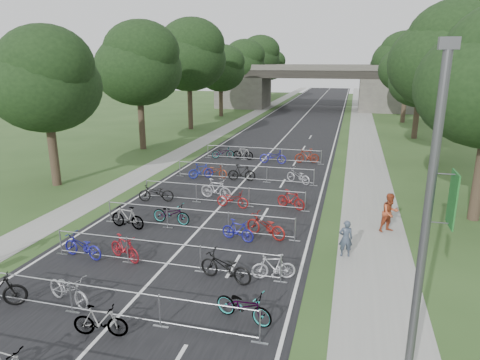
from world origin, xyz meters
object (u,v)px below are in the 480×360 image
object	(u,v)px
overpass_bridge	(312,87)
pedestrian_a	(346,239)
pedestrian_b	(390,213)
lamppost	(426,241)

from	to	relation	value
overpass_bridge	pedestrian_a	world-z (taller)	overpass_bridge
pedestrian_b	lamppost	bearing A→B (deg)	-126.88
lamppost	pedestrian_a	distance (m)	8.88
overpass_bridge	pedestrian_b	xyz separation A→B (m)	(8.72, -51.78, -2.60)
lamppost	pedestrian_b	xyz separation A→B (m)	(0.39, 11.22, -3.35)
overpass_bridge	lamppost	bearing A→B (deg)	-82.47
pedestrian_b	overpass_bridge	bearing A→B (deg)	64.65
pedestrian_a	pedestrian_b	distance (m)	3.74
pedestrian_a	pedestrian_b	xyz separation A→B (m)	(1.92, 3.21, 0.15)
overpass_bridge	lamppost	distance (m)	63.55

